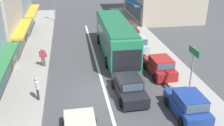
{
  "coord_description": "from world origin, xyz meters",
  "views": [
    {
      "loc": [
        -2.25,
        -16.11,
        9.47
      ],
      "look_at": [
        0.91,
        2.47,
        1.2
      ],
      "focal_mm": 42.0,
      "sensor_mm": 36.0,
      "label": 1
    }
  ],
  "objects_px": {
    "sedan_behind_bus_near": "(129,87)",
    "traffic_light_downstreet": "(54,1)",
    "pedestrian_with_handbag_near": "(43,56)",
    "parked_hatchback_kerb_front": "(187,105)",
    "city_bus": "(115,36)",
    "parked_hatchback_kerb_third": "(137,43)",
    "pedestrian_browsing_midblock": "(37,87)",
    "parked_hatchback_kerb_second": "(160,67)",
    "parked_sedan_kerb_rear": "(128,29)",
    "directional_road_sign": "(193,60)"
  },
  "relations": [
    {
      "from": "parked_hatchback_kerb_front",
      "to": "parked_hatchback_kerb_second",
      "type": "xyz_separation_m",
      "value": [
        0.23,
        5.73,
        0.0
      ]
    },
    {
      "from": "city_bus",
      "to": "directional_road_sign",
      "type": "distance_m",
      "value": 9.39
    },
    {
      "from": "parked_hatchback_kerb_front",
      "to": "parked_hatchback_kerb_second",
      "type": "bearing_deg",
      "value": 87.66
    },
    {
      "from": "parked_hatchback_kerb_second",
      "to": "pedestrian_browsing_midblock",
      "type": "relative_size",
      "value": 2.3
    },
    {
      "from": "city_bus",
      "to": "parked_hatchback_kerb_second",
      "type": "xyz_separation_m",
      "value": [
        2.73,
        -5.07,
        -1.17
      ]
    },
    {
      "from": "city_bus",
      "to": "pedestrian_with_handbag_near",
      "type": "bearing_deg",
      "value": -162.64
    },
    {
      "from": "city_bus",
      "to": "parked_sedan_kerb_rear",
      "type": "relative_size",
      "value": 2.59
    },
    {
      "from": "city_bus",
      "to": "sedan_behind_bus_near",
      "type": "height_order",
      "value": "city_bus"
    },
    {
      "from": "parked_hatchback_kerb_second",
      "to": "parked_hatchback_kerb_third",
      "type": "distance_m",
      "value": 5.77
    },
    {
      "from": "sedan_behind_bus_near",
      "to": "traffic_light_downstreet",
      "type": "bearing_deg",
      "value": 104.64
    },
    {
      "from": "parked_sedan_kerb_rear",
      "to": "traffic_light_downstreet",
      "type": "height_order",
      "value": "traffic_light_downstreet"
    },
    {
      "from": "parked_hatchback_kerb_second",
      "to": "parked_hatchback_kerb_third",
      "type": "xyz_separation_m",
      "value": [
        -0.38,
        5.76,
        0.0
      ]
    },
    {
      "from": "parked_hatchback_kerb_second",
      "to": "parked_hatchback_kerb_third",
      "type": "bearing_deg",
      "value": 93.8
    },
    {
      "from": "traffic_light_downstreet",
      "to": "pedestrian_browsing_midblock",
      "type": "relative_size",
      "value": 2.58
    },
    {
      "from": "parked_sedan_kerb_rear",
      "to": "parked_hatchback_kerb_third",
      "type": "bearing_deg",
      "value": -93.88
    },
    {
      "from": "parked_hatchback_kerb_front",
      "to": "parked_hatchback_kerb_third",
      "type": "relative_size",
      "value": 1.0
    },
    {
      "from": "parked_sedan_kerb_rear",
      "to": "traffic_light_downstreet",
      "type": "distance_m",
      "value": 11.63
    },
    {
      "from": "parked_hatchback_kerb_third",
      "to": "traffic_light_downstreet",
      "type": "relative_size",
      "value": 0.89
    },
    {
      "from": "parked_sedan_kerb_rear",
      "to": "sedan_behind_bus_near",
      "type": "bearing_deg",
      "value": -102.84
    },
    {
      "from": "parked_sedan_kerb_rear",
      "to": "directional_road_sign",
      "type": "bearing_deg",
      "value": -86.42
    },
    {
      "from": "city_bus",
      "to": "parked_hatchback_kerb_front",
      "type": "xyz_separation_m",
      "value": [
        2.5,
        -10.8,
        -1.17
      ]
    },
    {
      "from": "parked_sedan_kerb_rear",
      "to": "pedestrian_browsing_midblock",
      "type": "bearing_deg",
      "value": -124.21
    },
    {
      "from": "sedan_behind_bus_near",
      "to": "parked_hatchback_kerb_second",
      "type": "distance_m",
      "value": 4.31
    },
    {
      "from": "sedan_behind_bus_near",
      "to": "traffic_light_downstreet",
      "type": "height_order",
      "value": "traffic_light_downstreet"
    },
    {
      "from": "parked_hatchback_kerb_second",
      "to": "directional_road_sign",
      "type": "relative_size",
      "value": 1.04
    },
    {
      "from": "parked_hatchback_kerb_front",
      "to": "sedan_behind_bus_near",
      "type": "bearing_deg",
      "value": 136.22
    },
    {
      "from": "city_bus",
      "to": "parked_hatchback_kerb_third",
      "type": "relative_size",
      "value": 2.93
    },
    {
      "from": "directional_road_sign",
      "to": "pedestrian_with_handbag_near",
      "type": "xyz_separation_m",
      "value": [
        -10.3,
        6.53,
        -1.61
      ]
    },
    {
      "from": "sedan_behind_bus_near",
      "to": "traffic_light_downstreet",
      "type": "distance_m",
      "value": 22.21
    },
    {
      "from": "pedestrian_with_handbag_near",
      "to": "pedestrian_browsing_midblock",
      "type": "relative_size",
      "value": 1.0
    },
    {
      "from": "parked_hatchback_kerb_third",
      "to": "directional_road_sign",
      "type": "relative_size",
      "value": 1.03
    },
    {
      "from": "parked_hatchback_kerb_front",
      "to": "pedestrian_with_handbag_near",
      "type": "distance_m",
      "value": 12.65
    },
    {
      "from": "pedestrian_with_handbag_near",
      "to": "sedan_behind_bus_near",
      "type": "bearing_deg",
      "value": -43.56
    },
    {
      "from": "parked_hatchback_kerb_front",
      "to": "parked_hatchback_kerb_third",
      "type": "bearing_deg",
      "value": 90.74
    },
    {
      "from": "directional_road_sign",
      "to": "parked_hatchback_kerb_third",
      "type": "bearing_deg",
      "value": 97.95
    },
    {
      "from": "pedestrian_browsing_midblock",
      "to": "parked_hatchback_kerb_second",
      "type": "bearing_deg",
      "value": 15.1
    },
    {
      "from": "parked_hatchback_kerb_second",
      "to": "parked_sedan_kerb_rear",
      "type": "distance_m",
      "value": 11.25
    },
    {
      "from": "pedestrian_browsing_midblock",
      "to": "city_bus",
      "type": "bearing_deg",
      "value": 48.83
    },
    {
      "from": "parked_hatchback_kerb_front",
      "to": "directional_road_sign",
      "type": "height_order",
      "value": "directional_road_sign"
    },
    {
      "from": "city_bus",
      "to": "sedan_behind_bus_near",
      "type": "xyz_separation_m",
      "value": [
        -0.5,
        -7.93,
        -1.22
      ]
    },
    {
      "from": "directional_road_sign",
      "to": "sedan_behind_bus_near",
      "type": "bearing_deg",
      "value": 170.67
    },
    {
      "from": "parked_hatchback_kerb_third",
      "to": "parked_hatchback_kerb_second",
      "type": "bearing_deg",
      "value": -86.2
    },
    {
      "from": "sedan_behind_bus_near",
      "to": "pedestrian_with_handbag_near",
      "type": "height_order",
      "value": "pedestrian_with_handbag_near"
    },
    {
      "from": "parked_sedan_kerb_rear",
      "to": "directional_road_sign",
      "type": "relative_size",
      "value": 1.17
    },
    {
      "from": "parked_hatchback_kerb_third",
      "to": "pedestrian_browsing_midblock",
      "type": "relative_size",
      "value": 2.28
    },
    {
      "from": "parked_hatchback_kerb_third",
      "to": "pedestrian_browsing_midblock",
      "type": "height_order",
      "value": "pedestrian_browsing_midblock"
    },
    {
      "from": "city_bus",
      "to": "traffic_light_downstreet",
      "type": "height_order",
      "value": "traffic_light_downstreet"
    },
    {
      "from": "city_bus",
      "to": "traffic_light_downstreet",
      "type": "bearing_deg",
      "value": 114.33
    },
    {
      "from": "parked_hatchback_kerb_front",
      "to": "parked_sedan_kerb_rear",
      "type": "bearing_deg",
      "value": 89.25
    },
    {
      "from": "parked_sedan_kerb_rear",
      "to": "directional_road_sign",
      "type": "height_order",
      "value": "directional_road_sign"
    }
  ]
}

